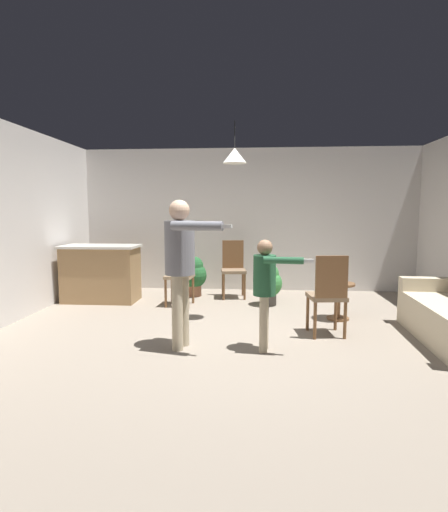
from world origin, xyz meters
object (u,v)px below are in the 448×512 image
person_adult (181,257)px  dining_chair_by_counter (233,266)px  person_child (266,282)px  side_table_by_couch (338,296)px  dining_chair_centre_back (328,292)px  potted_plant_corner (194,274)px  kitchen_counter (101,273)px  spare_remote_on_table (337,282)px  potted_plant_by_wall (269,282)px  dining_chair_near_wall (184,272)px

person_adult → dining_chair_by_counter: person_adult is taller
person_child → person_adult: bearing=-84.4°
side_table_by_couch → dining_chair_by_counter: dining_chair_by_counter is taller
dining_chair_centre_back → potted_plant_corner: bearing=125.5°
kitchen_counter → spare_remote_on_table: (3.72, -0.91, 0.06)m
person_child → dining_chair_centre_back: 0.97m
potted_plant_by_wall → potted_plant_corner: bearing=155.4°
potted_plant_corner → dining_chair_near_wall: bearing=-93.2°
dining_chair_centre_back → spare_remote_on_table: dining_chair_centre_back is taller
potted_plant_corner → side_table_by_couch: bearing=-31.9°
dining_chair_near_wall → spare_remote_on_table: (2.27, -0.71, -0.01)m
person_child → spare_remote_on_table: 1.67m
person_child → dining_chair_by_counter: person_child is taller
side_table_by_couch → spare_remote_on_table: bearing=-127.4°
potted_plant_by_wall → spare_remote_on_table: potted_plant_by_wall is taller
spare_remote_on_table → dining_chair_centre_back: bearing=-108.8°
dining_chair_by_counter → potted_plant_by_wall: (0.60, -0.58, -0.17)m
person_adult → kitchen_counter: bearing=-127.8°
kitchen_counter → potted_plant_corner: size_ratio=1.76×
dining_chair_centre_back → potted_plant_by_wall: (-0.66, 1.60, -0.17)m
potted_plant_by_wall → spare_remote_on_table: bearing=-42.9°
person_adult → potted_plant_corner: (-0.29, 2.74, -0.62)m
dining_chair_by_counter → dining_chair_centre_back: (1.26, -2.18, 0.00)m
dining_chair_near_wall → person_adult: bearing=-166.5°
dining_chair_near_wall → potted_plant_corner: 0.76m
kitchen_counter → person_child: size_ratio=1.04×
kitchen_counter → side_table_by_couch: kitchen_counter is taller
side_table_by_couch → potted_plant_corner: potted_plant_corner is taller
person_adult → potted_plant_corner: bearing=-160.7°
potted_plant_by_wall → person_adult: bearing=-115.7°
side_table_by_couch → person_child: 1.77m
person_child → spare_remote_on_table: bearing=148.7°
person_adult → spare_remote_on_table: 2.38m
person_adult → dining_chair_by_counter: size_ratio=1.64×
person_child → potted_plant_corner: bearing=-149.7°
dining_chair_by_counter → spare_remote_on_table: size_ratio=7.69×
person_adult → potted_plant_corner: person_adult is taller
dining_chair_centre_back → potted_plant_by_wall: bearing=106.0°
spare_remote_on_table → side_table_by_couch: bearing=52.6°
person_adult → person_child: (0.92, -0.02, -0.26)m
kitchen_counter → spare_remote_on_table: bearing=-13.8°
kitchen_counter → dining_chair_near_wall: (1.45, -0.21, 0.07)m
dining_chair_centre_back → potted_plant_corner: 2.96m
dining_chair_by_counter → dining_chair_near_wall: size_ratio=1.00×
person_child → potted_plant_corner: person_child is taller
spare_remote_on_table → kitchen_counter: bearing=166.2°
potted_plant_corner → dining_chair_by_counter: bearing=-1.6°
dining_chair_by_counter → potted_plant_by_wall: bearing=129.3°
dining_chair_centre_back → spare_remote_on_table: bearing=64.8°
person_adult → person_child: 0.95m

